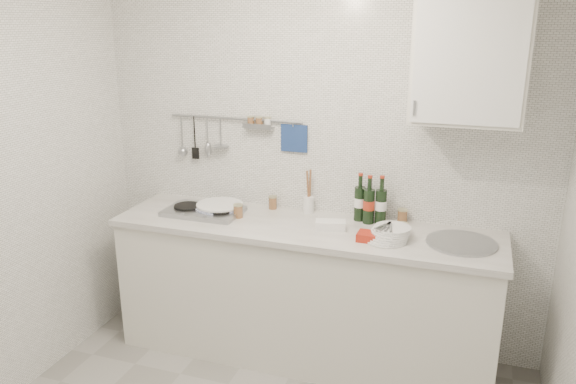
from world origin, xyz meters
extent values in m
cube|color=silver|center=(0.00, 1.40, 1.25)|extent=(3.00, 0.02, 2.50)
cube|color=silver|center=(0.00, 1.10, 0.44)|extent=(2.40, 0.60, 0.88)
cube|color=silver|center=(0.00, 1.10, 0.90)|extent=(2.44, 0.64, 0.04)
cube|color=black|center=(0.00, 1.12, 0.05)|extent=(2.34, 0.52, 0.10)
cube|color=#93969B|center=(-0.70, 1.10, 0.94)|extent=(0.50, 0.32, 0.03)
cylinder|color=black|center=(-0.82, 1.10, 0.96)|extent=(0.18, 0.18, 0.01)
cylinder|color=black|center=(-0.58, 1.10, 0.96)|extent=(0.18, 0.18, 0.01)
cylinder|color=#93969B|center=(0.95, 1.10, 0.93)|extent=(0.40, 0.40, 0.02)
cylinder|color=#93969B|center=(0.95, 1.10, 0.87)|extent=(0.34, 0.34, 0.10)
cylinder|color=#93969B|center=(-0.58, 1.37, 1.52)|extent=(0.95, 0.02, 0.02)
cube|color=navy|center=(-0.16, 1.39, 1.41)|extent=(0.18, 0.02, 0.18)
cube|color=silver|center=(0.90, 1.22, 1.95)|extent=(0.60, 0.35, 0.70)
cube|color=white|center=(0.90, 1.04, 1.95)|extent=(0.56, 0.01, 0.66)
cylinder|color=#93969B|center=(0.64, 1.03, 1.70)|extent=(0.01, 0.01, 0.08)
cylinder|color=#435499|center=(-0.63, 1.16, 0.93)|extent=(0.33, 0.33, 0.01)
cylinder|color=#435499|center=(-0.63, 1.16, 0.94)|extent=(0.32, 0.32, 0.01)
cylinder|color=#435499|center=(-0.62, 1.16, 0.96)|extent=(0.32, 0.32, 0.01)
cylinder|color=#435499|center=(-0.62, 1.17, 0.97)|extent=(0.31, 0.31, 0.01)
cylinder|color=white|center=(0.53, 1.01, 0.93)|extent=(0.25, 0.25, 0.01)
cylinder|color=white|center=(0.54, 1.01, 0.94)|extent=(0.24, 0.24, 0.01)
cylinder|color=white|center=(0.54, 1.02, 0.95)|extent=(0.24, 0.24, 0.01)
cylinder|color=white|center=(0.55, 1.02, 0.96)|extent=(0.23, 0.23, 0.01)
cylinder|color=white|center=(0.55, 1.02, 0.97)|extent=(0.23, 0.23, 0.01)
cylinder|color=white|center=(0.56, 1.03, 0.99)|extent=(0.22, 0.22, 0.01)
cylinder|color=white|center=(0.56, 1.03, 1.00)|extent=(0.21, 0.21, 0.01)
cube|color=white|center=(0.18, 1.09, 0.95)|extent=(0.20, 0.13, 0.06)
cube|color=red|center=(0.43, 0.98, 0.94)|extent=(0.12, 0.12, 0.05)
cylinder|color=white|center=(-0.04, 1.35, 0.97)|extent=(0.07, 0.07, 0.11)
cylinder|color=brown|center=(-0.04, 1.35, 1.11)|extent=(0.03, 0.05, 0.22)
cylinder|color=brown|center=(-0.05, 1.35, 1.10)|extent=(0.04, 0.04, 0.20)
cylinder|color=brown|center=(-0.30, 1.34, 0.96)|extent=(0.05, 0.05, 0.08)
cylinder|color=tan|center=(-0.30, 1.34, 1.01)|extent=(0.06, 0.06, 0.01)
cylinder|color=brown|center=(0.58, 1.35, 0.96)|extent=(0.06, 0.06, 0.08)
cylinder|color=tan|center=(0.58, 1.35, 1.01)|extent=(0.06, 0.06, 0.01)
cylinder|color=brown|center=(0.61, 1.15, 0.95)|extent=(0.06, 0.06, 0.06)
cylinder|color=tan|center=(0.61, 1.15, 0.99)|extent=(0.06, 0.06, 0.01)
cylinder|color=brown|center=(-0.45, 1.10, 0.96)|extent=(0.06, 0.06, 0.08)
cylinder|color=tan|center=(-0.45, 1.10, 1.01)|extent=(0.06, 0.06, 0.01)
camera|label=1|loc=(0.97, -2.06, 2.16)|focal=35.00mm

